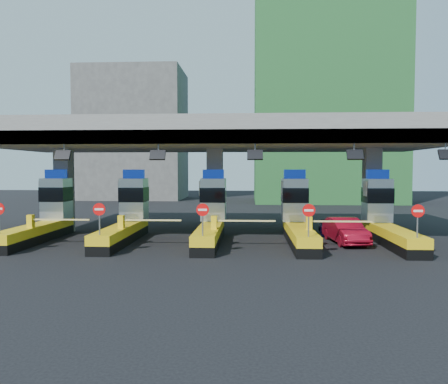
{
  "coord_description": "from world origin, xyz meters",
  "views": [
    {
      "loc": [
        2.17,
        -25.16,
        4.18
      ],
      "look_at": [
        0.76,
        0.0,
        2.86
      ],
      "focal_mm": 35.0,
      "sensor_mm": 36.0,
      "label": 1
    }
  ],
  "objects": [
    {
      "name": "toll_canopy",
      "position": [
        0.0,
        2.87,
        6.13
      ],
      "size": [
        28.0,
        12.09,
        7.0
      ],
      "color": "slate",
      "rests_on": "ground"
    },
    {
      "name": "bg_building_concrete",
      "position": [
        -14.0,
        36.0,
        9.0
      ],
      "size": [
        14.0,
        10.0,
        18.0
      ],
      "primitive_type": "cube",
      "color": "#4C4C49",
      "rests_on": "ground"
    },
    {
      "name": "toll_lane_center",
      "position": [
        0.0,
        0.28,
        1.4
      ],
      "size": [
        4.43,
        8.0,
        4.16
      ],
      "color": "black",
      "rests_on": "ground"
    },
    {
      "name": "toll_lane_left",
      "position": [
        -5.0,
        0.28,
        1.4
      ],
      "size": [
        4.43,
        8.0,
        4.16
      ],
      "color": "black",
      "rests_on": "ground"
    },
    {
      "name": "ground",
      "position": [
        0.0,
        0.0,
        0.0
      ],
      "size": [
        120.0,
        120.0,
        0.0
      ],
      "primitive_type": "plane",
      "color": "black",
      "rests_on": "ground"
    },
    {
      "name": "toll_lane_right",
      "position": [
        5.0,
        0.28,
        1.4
      ],
      "size": [
        4.43,
        8.0,
        4.16
      ],
      "color": "black",
      "rests_on": "ground"
    },
    {
      "name": "bg_building_scaffold",
      "position": [
        12.0,
        32.0,
        14.0
      ],
      "size": [
        18.0,
        12.0,
        28.0
      ],
      "primitive_type": "cube",
      "color": "#1E5926",
      "rests_on": "ground"
    },
    {
      "name": "van",
      "position": [
        7.73,
        0.83,
        0.7
      ],
      "size": [
        2.53,
        4.38,
        1.4
      ],
      "primitive_type": "imported",
      "rotation": [
        0.0,
        0.0,
        0.22
      ],
      "color": "black",
      "rests_on": "ground"
    },
    {
      "name": "toll_lane_far_right",
      "position": [
        10.0,
        0.28,
        1.4
      ],
      "size": [
        4.43,
        8.0,
        4.16
      ],
      "color": "black",
      "rests_on": "ground"
    },
    {
      "name": "red_car",
      "position": [
        7.64,
        -0.34,
        0.71
      ],
      "size": [
        1.98,
        4.46,
        1.42
      ],
      "primitive_type": "imported",
      "rotation": [
        0.0,
        0.0,
        0.11
      ],
      "color": "maroon",
      "rests_on": "ground"
    },
    {
      "name": "toll_lane_far_left",
      "position": [
        -10.0,
        0.28,
        1.4
      ],
      "size": [
        4.43,
        8.0,
        4.16
      ],
      "color": "black",
      "rests_on": "ground"
    }
  ]
}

